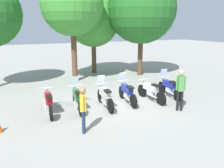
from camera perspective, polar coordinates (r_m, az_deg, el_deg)
The scene contains 12 objects.
ground_plane at distance 10.91m, azimuth 1.12°, elevation -5.17°, with size 80.00×80.00×0.00m, color #9E9B93.
motorcycle_0 at distance 10.11m, azimuth -15.38°, elevation -4.27°, with size 0.62×2.19×0.99m.
motorcycle_1 at distance 10.31m, azimuth -8.61°, elevation -3.47°, with size 0.66×2.19×1.37m.
motorcycle_2 at distance 10.49m, azimuth -1.81°, elevation -3.01°, with size 0.63×2.19×1.37m.
motorcycle_3 at distance 11.12m, azimuth 3.72°, elevation -2.02°, with size 0.67×2.18×1.37m.
motorcycle_4 at distance 11.57m, azimuth 9.52°, elevation -1.62°, with size 0.62×2.19×0.99m.
motorcycle_5 at distance 12.39m, azimuth 13.88°, elevation -0.72°, with size 0.67×2.18×1.37m.
person_0 at distance 10.30m, azimuth 16.59°, elevation -0.60°, with size 0.38×0.33×1.83m.
person_1 at distance 7.93m, azimuth -7.13°, elevation -5.55°, with size 0.28×0.40×1.64m.
tree_1 at distance 15.40m, azimuth -9.78°, elevation 18.74°, with size 3.95×3.95×6.89m.
tree_2 at distance 18.08m, azimuth -4.64°, elevation 15.11°, with size 3.85×3.85×5.86m.
tree_3 at distance 17.32m, azimuth 7.30°, elevation 17.89°, with size 4.92×4.92×7.24m.
Camera 1 is at (-4.58, -9.22, 3.62)m, focal length 37.07 mm.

